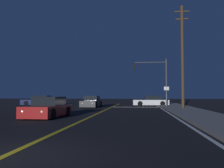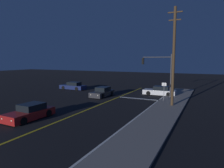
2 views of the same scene
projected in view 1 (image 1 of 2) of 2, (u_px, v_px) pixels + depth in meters
The scene contains 12 objects.
ground_plane at pixel (0, 158), 5.59m from camera, with size 160.00×160.00×0.00m, color black.
sidewalk_right at pixel (199, 114), 16.98m from camera, with size 3.20×44.32×0.15m, color gray.
lane_line_center at pixel (96, 114), 17.81m from camera, with size 0.20×41.85×0.01m, color gold.
lane_line_edge_right at pixel (172, 115), 17.18m from camera, with size 0.16×41.85×0.01m, color white.
stop_bar at pixel (137, 107), 28.21m from camera, with size 5.81×0.50×0.01m, color white.
car_side_waiting_white at pixel (151, 101), 32.00m from camera, with size 4.77×2.04×1.34m.
car_lead_oncoming_charcoal at pixel (92, 102), 28.10m from camera, with size 1.94×4.32×1.34m.
car_mid_block_red at pixel (48, 108), 15.76m from camera, with size 2.06×4.48×1.34m.
car_parked_curb_navy at pixel (40, 101), 32.67m from camera, with size 4.75×1.89×1.34m.
traffic_signal_near_right at pixel (154, 75), 30.42m from camera, with size 4.18×0.28×5.97m.
utility_pole_right at pixel (182, 55), 25.08m from camera, with size 1.53×0.30×10.81m.
street_sign_corner at pixel (167, 93), 27.40m from camera, with size 0.56×0.06×2.43m.
Camera 1 is at (3.23, -5.33, 1.48)m, focal length 38.60 mm.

